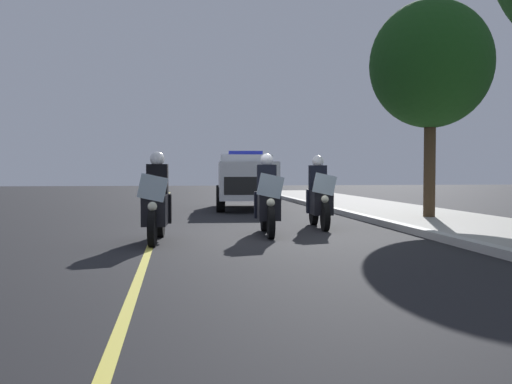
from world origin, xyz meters
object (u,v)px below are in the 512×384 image
police_motorcycle_trailing (319,198)px  police_motorcycle_lead_right (267,202)px  police_suv (246,179)px  cyclist_background (273,183)px  tree_mid_block (431,65)px  police_motorcycle_lead_left (157,205)px

police_motorcycle_trailing → police_motorcycle_lead_right: bearing=-49.0°
police_motorcycle_lead_right → police_suv: bearing=176.4°
police_motorcycle_lead_right → cyclist_background: size_ratio=1.22×
police_motorcycle_lead_right → police_motorcycle_trailing: same height
police_motorcycle_lead_right → tree_mid_block: 6.68m
police_motorcycle_lead_right → police_motorcycle_lead_left: bearing=-68.4°
police_suv → tree_mid_block: 7.58m
police_motorcycle_trailing → police_suv: 7.00m
police_motorcycle_lead_right → cyclist_background: police_motorcycle_lead_right is taller
police_suv → police_motorcycle_lead_left: bearing=-17.1°
police_motorcycle_lead_left → police_suv: size_ratio=0.43×
police_motorcycle_trailing → police_suv: (-6.93, -0.92, 0.37)m
cyclist_background → police_motorcycle_trailing: bearing=-3.7°
police_motorcycle_lead_left → police_suv: (-9.07, 2.79, 0.37)m
police_motorcycle_trailing → police_suv: police_suv is taller
tree_mid_block → cyclist_background: bearing=-163.0°
police_motorcycle_trailing → tree_mid_block: 5.20m
police_motorcycle_lead_right → police_motorcycle_trailing: bearing=131.0°
police_motorcycle_lead_left → police_motorcycle_trailing: 4.28m
police_motorcycle_trailing → cyclist_background: (-10.73, 0.70, 0.14)m
police_motorcycle_lead_left → cyclist_background: (-12.87, 4.41, 0.14)m
police_motorcycle_lead_left → police_motorcycle_lead_right: 2.45m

